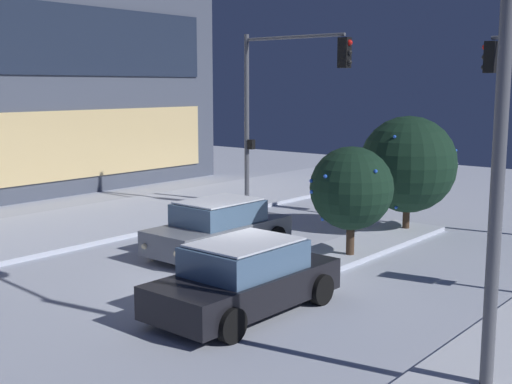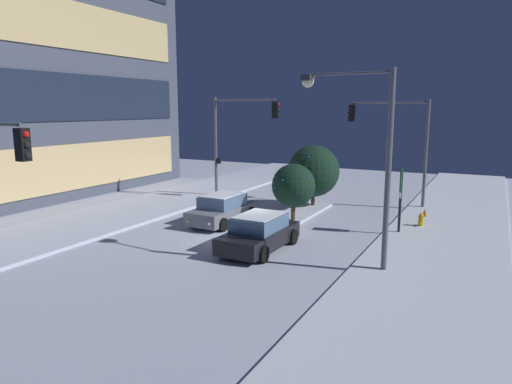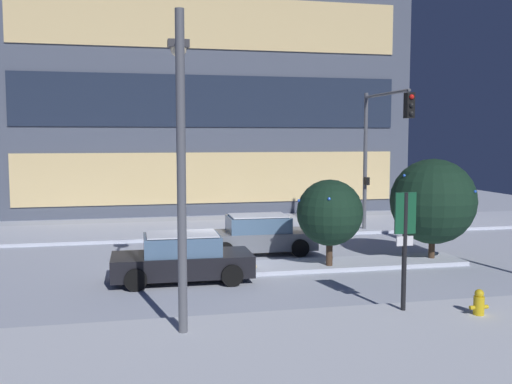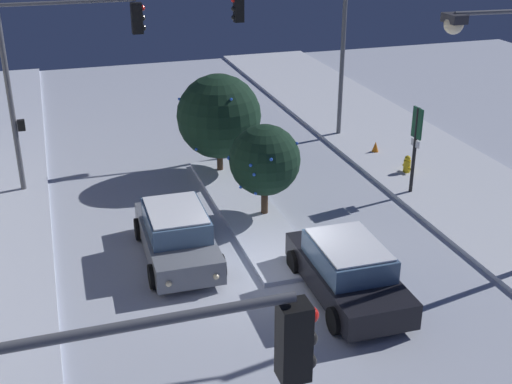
{
  "view_description": "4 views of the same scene",
  "coord_description": "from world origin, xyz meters",
  "px_view_note": "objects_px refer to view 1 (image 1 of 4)",
  "views": [
    {
      "loc": [
        -11.38,
        -10.09,
        4.61
      ],
      "look_at": [
        1.31,
        0.45,
        1.97
      ],
      "focal_mm": 46.8,
      "sensor_mm": 36.0,
      "label": 1
    },
    {
      "loc": [
        -18.11,
        -9.95,
        5.8
      ],
      "look_at": [
        1.27,
        0.02,
        1.88
      ],
      "focal_mm": 32.89,
      "sensor_mm": 36.0,
      "label": 2
    },
    {
      "loc": [
        -2.98,
        -19.41,
        4.43
      ],
      "look_at": [
        0.94,
        -1.47,
        2.72
      ],
      "focal_mm": 41.32,
      "sensor_mm": 36.0,
      "label": 3
    },
    {
      "loc": [
        -14.55,
        5.08,
        9.33
      ],
      "look_at": [
        1.39,
        0.04,
        1.91
      ],
      "focal_mm": 46.77,
      "sensor_mm": 36.0,
      "label": 4
    }
  ],
  "objects_px": {
    "street_lamp_arched": "(440,78)",
    "decorated_tree_median": "(408,164)",
    "traffic_light_corner_far_right": "(283,90)",
    "decorated_tree_left_of_median": "(351,188)",
    "car_near": "(245,278)",
    "car_far": "(219,228)"
  },
  "relations": [
    {
      "from": "traffic_light_corner_far_right",
      "to": "decorated_tree_left_of_median",
      "type": "distance_m",
      "value": 7.49
    },
    {
      "from": "decorated_tree_median",
      "to": "car_near",
      "type": "bearing_deg",
      "value": -173.8
    },
    {
      "from": "car_near",
      "to": "decorated_tree_left_of_median",
      "type": "relative_size",
      "value": 1.45
    },
    {
      "from": "car_far",
      "to": "street_lamp_arched",
      "type": "distance_m",
      "value": 9.59
    },
    {
      "from": "decorated_tree_median",
      "to": "decorated_tree_left_of_median",
      "type": "height_order",
      "value": "decorated_tree_median"
    },
    {
      "from": "street_lamp_arched",
      "to": "decorated_tree_left_of_median",
      "type": "relative_size",
      "value": 2.35
    },
    {
      "from": "car_near",
      "to": "decorated_tree_median",
      "type": "distance_m",
      "value": 9.13
    },
    {
      "from": "car_near",
      "to": "car_far",
      "type": "xyz_separation_m",
      "value": [
        3.22,
        3.72,
        -0.0
      ]
    },
    {
      "from": "car_far",
      "to": "decorated_tree_left_of_median",
      "type": "distance_m",
      "value": 3.81
    },
    {
      "from": "decorated_tree_median",
      "to": "street_lamp_arched",
      "type": "bearing_deg",
      "value": -150.98
    },
    {
      "from": "car_far",
      "to": "decorated_tree_left_of_median",
      "type": "relative_size",
      "value": 1.44
    },
    {
      "from": "street_lamp_arched",
      "to": "decorated_tree_median",
      "type": "height_order",
      "value": "street_lamp_arched"
    },
    {
      "from": "car_far",
      "to": "street_lamp_arched",
      "type": "xyz_separation_m",
      "value": [
        -3.6,
        -7.93,
        4.01
      ]
    },
    {
      "from": "traffic_light_corner_far_right",
      "to": "street_lamp_arched",
      "type": "distance_m",
      "value": 14.17
    },
    {
      "from": "traffic_light_corner_far_right",
      "to": "decorated_tree_median",
      "type": "height_order",
      "value": "traffic_light_corner_far_right"
    },
    {
      "from": "traffic_light_corner_far_right",
      "to": "decorated_tree_median",
      "type": "distance_m",
      "value": 5.66
    },
    {
      "from": "traffic_light_corner_far_right",
      "to": "car_near",
      "type": "bearing_deg",
      "value": -56.45
    },
    {
      "from": "traffic_light_corner_far_right",
      "to": "decorated_tree_left_of_median",
      "type": "xyz_separation_m",
      "value": [
        -4.31,
        -5.59,
        -2.51
      ]
    },
    {
      "from": "car_near",
      "to": "decorated_tree_left_of_median",
      "type": "distance_m",
      "value": 5.15
    },
    {
      "from": "car_far",
      "to": "traffic_light_corner_far_right",
      "type": "xyz_separation_m",
      "value": [
        6.06,
        2.43,
        3.73
      ]
    },
    {
      "from": "traffic_light_corner_far_right",
      "to": "street_lamp_arched",
      "type": "xyz_separation_m",
      "value": [
        -9.66,
        -10.36,
        0.28
      ]
    },
    {
      "from": "street_lamp_arched",
      "to": "decorated_tree_left_of_median",
      "type": "height_order",
      "value": "street_lamp_arched"
    }
  ]
}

